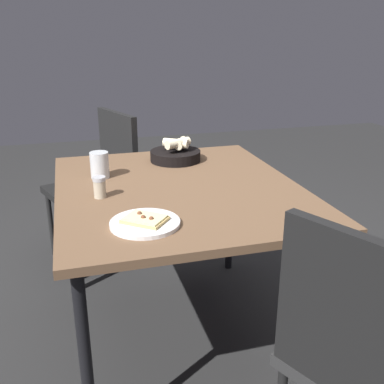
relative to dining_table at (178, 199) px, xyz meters
The scene contains 8 objects.
ground 0.67m from the dining_table, ahead, with size 8.00×8.00×0.00m, color #262626.
dining_table is the anchor object (origin of this frame).
pizza_plate 0.41m from the dining_table, 119.78° to the right, with size 0.23×0.23×0.04m.
bread_basket 0.39m from the dining_table, 77.28° to the left, with size 0.24×0.24×0.11m.
beer_glass 0.37m from the dining_table, 146.04° to the left, with size 0.08×0.08×0.11m.
pepper_shaker 0.34m from the dining_table, behind, with size 0.05×0.05×0.08m.
chair_near 0.93m from the dining_table, 70.14° to the right, with size 0.59×0.59×0.90m.
chair_far 0.93m from the dining_table, 105.73° to the left, with size 0.57×0.57×0.88m.
Camera 1 is at (-0.41, -1.68, 1.34)m, focal length 41.69 mm.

